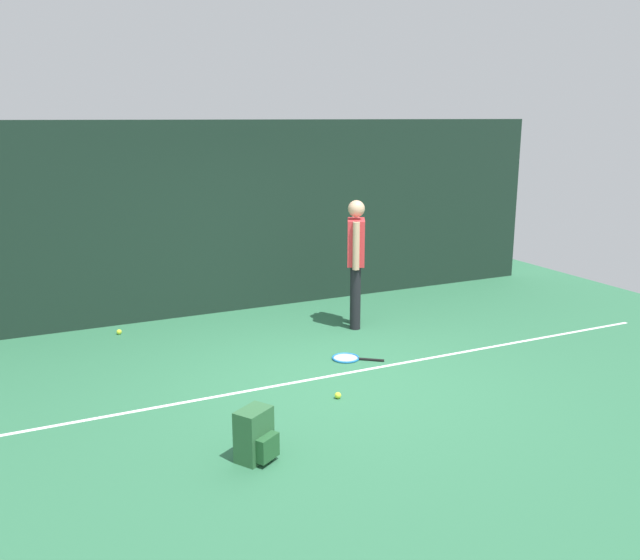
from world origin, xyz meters
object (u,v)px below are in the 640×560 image
backpack (255,436)px  tennis_player (356,256)px  tennis_racket (348,358)px  tennis_ball_near_player (338,395)px  tennis_ball_by_fence (119,332)px

backpack → tennis_player: bearing=17.0°
tennis_player → backpack: 3.86m
tennis_racket → tennis_ball_near_player: size_ratio=9.00×
tennis_racket → tennis_ball_by_fence: tennis_ball_by_fence is taller
backpack → tennis_ball_by_fence: backpack is taller
backpack → tennis_ball_by_fence: (-0.46, 3.86, -0.18)m
tennis_racket → tennis_ball_by_fence: 3.08m
tennis_ball_by_fence → tennis_racket: bearing=-43.0°
tennis_player → tennis_ball_by_fence: bearing=99.0°
tennis_racket → tennis_ball_by_fence: (-2.25, 2.10, 0.02)m
tennis_racket → backpack: (-1.79, -1.76, 0.20)m
tennis_ball_near_player → tennis_ball_by_fence: 3.46m
backpack → tennis_racket: bearing=12.4°
tennis_player → tennis_racket: size_ratio=2.86×
tennis_racket → tennis_player: bearing=-84.5°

